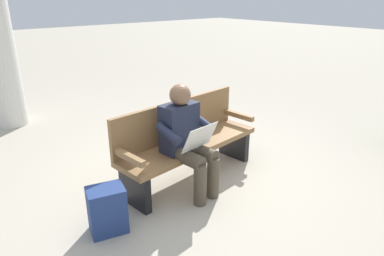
% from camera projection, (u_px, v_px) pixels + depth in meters
% --- Properties ---
extents(ground_plane, '(40.00, 40.00, 0.00)m').
position_uv_depth(ground_plane, '(191.00, 178.00, 4.08)').
color(ground_plane, '#B7AD99').
extents(bench_near, '(1.84, 0.64, 0.90)m').
position_uv_depth(bench_near, '(186.00, 140.00, 3.96)').
color(bench_near, olive).
rests_on(bench_near, ground).
extents(person_seated, '(0.60, 0.60, 1.18)m').
position_uv_depth(person_seated, '(187.00, 137.00, 3.60)').
color(person_seated, '#1E2338').
rests_on(person_seated, ground).
extents(backpack, '(0.37, 0.35, 0.44)m').
position_uv_depth(backpack, '(107.00, 210.00, 3.11)').
color(backpack, navy).
rests_on(backpack, ground).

